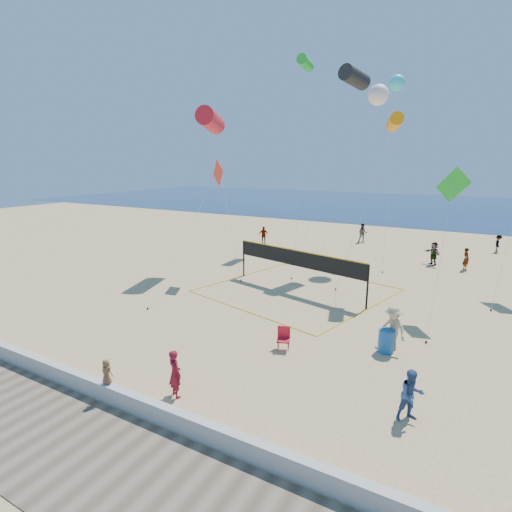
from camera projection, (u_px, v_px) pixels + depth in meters
The scene contains 24 objects.
ground at pixel (213, 374), 14.38m from camera, with size 120.00×120.00×0.00m, color tan.
ocean at pixel (427, 207), 66.96m from camera, with size 140.00×50.00×0.03m, color navy.
seawall at pixel (153, 411), 11.76m from camera, with size 32.00×0.30×0.60m, color #BBBBB6.
boardwalk at pixel (98, 462), 10.13m from camera, with size 32.00×3.60×0.03m, color #72624D.
woman at pixel (175, 374), 12.85m from camera, with size 0.59×0.39×1.61m, color maroon.
toddler at pixel (107, 372), 12.57m from camera, with size 0.40×0.26×0.81m, color brown.
bystander_a at pixel (411, 395), 11.67m from camera, with size 0.77×0.60×1.59m, color #324D7E.
bystander_b at pixel (393, 328), 16.04m from camera, with size 1.20×0.69×1.86m, color tan.
far_person_0 at pixel (263, 235), 36.95m from camera, with size 0.93×0.39×1.59m, color gray.
far_person_1 at pixel (433, 253), 29.33m from camera, with size 1.59×0.51×1.71m, color gray.
far_person_2 at pixel (466, 259), 27.91m from camera, with size 0.58×0.38×1.58m, color gray.
far_person_3 at pixel (363, 233), 37.40m from camera, with size 0.87×0.67×1.78m, color gray.
far_person_4 at pixel (498, 244), 33.42m from camera, with size 0.94×0.54×1.45m, color gray.
camp_chair at pixel (284, 337), 16.16m from camera, with size 0.65×0.75×1.05m.
trash_barrel at pixel (386, 341), 15.94m from camera, with size 0.63×0.63×0.94m, color #175498.
volleyball_net at pixel (298, 263), 23.24m from camera, with size 11.09×10.98×2.45m.
kite_0 at pixel (211, 120), 26.70m from camera, with size 4.77×3.90×10.95m.
kite_1 at pixel (355, 77), 26.62m from camera, with size 2.77×6.79×13.63m.
kite_2 at pixel (395, 122), 21.91m from camera, with size 2.99×2.71×10.05m.
kite_3 at pixel (215, 178), 24.75m from camera, with size 1.45×7.44×7.62m.
kite_4 at pixel (452, 191), 19.16m from camera, with size 1.61×5.15×7.24m.
kite_6 at pixel (378, 95), 28.28m from camera, with size 3.34×5.76×12.77m.
kite_7 at pixel (397, 83), 30.18m from camera, with size 1.98×7.03×13.84m.
kite_8 at pixel (305, 63), 33.42m from camera, with size 1.96×5.64×16.06m.
Camera 1 is at (7.73, -10.57, 7.47)m, focal length 28.00 mm.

